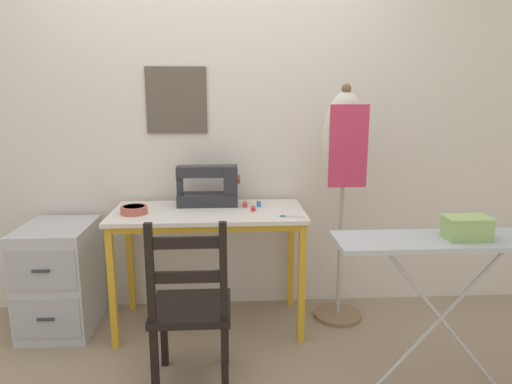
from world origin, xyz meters
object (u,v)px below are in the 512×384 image
at_px(wooden_chair, 191,309).
at_px(sewing_machine, 211,187).
at_px(thread_spool_mid_table, 253,209).
at_px(ironing_board, 447,248).
at_px(storage_box, 467,228).
at_px(thread_spool_near_machine, 245,205).
at_px(scissors, 288,216).
at_px(dress_form, 344,157).
at_px(filing_cabinet, 60,277).
at_px(thread_spool_far_edge, 259,204).
at_px(fabric_bowl, 134,210).

bearing_deg(wooden_chair, sewing_machine, 84.11).
xyz_separation_m(sewing_machine, thread_spool_mid_table, (0.27, -0.18, -0.11)).
bearing_deg(ironing_board, storage_box, -14.94).
bearing_deg(wooden_chair, thread_spool_near_machine, 66.81).
xyz_separation_m(scissors, ironing_board, (0.70, -0.56, -0.02)).
bearing_deg(sewing_machine, thread_spool_near_machine, -18.27).
distance_m(scissors, dress_form, 0.55).
relative_size(thread_spool_mid_table, ironing_board, 0.03).
distance_m(wooden_chair, storage_box, 1.40).
relative_size(wooden_chair, ironing_board, 0.84).
height_order(sewing_machine, thread_spool_mid_table, sewing_machine).
xyz_separation_m(filing_cabinet, ironing_board, (2.14, -0.77, 0.42)).
height_order(thread_spool_mid_table, thread_spool_far_edge, thread_spool_far_edge).
distance_m(thread_spool_near_machine, dress_form, 0.70).
relative_size(sewing_machine, thread_spool_mid_table, 10.94).
bearing_deg(ironing_board, thread_spool_near_machine, 139.46).
bearing_deg(wooden_chair, thread_spool_mid_table, 59.79).
bearing_deg(wooden_chair, dress_form, 36.59).
relative_size(scissors, wooden_chair, 0.17).
bearing_deg(thread_spool_near_machine, thread_spool_mid_table, -65.74).
distance_m(fabric_bowl, thread_spool_near_machine, 0.69).
bearing_deg(thread_spool_mid_table, fabric_bowl, -179.15).
height_order(fabric_bowl, wooden_chair, wooden_chair).
relative_size(scissors, dress_form, 0.10).
xyz_separation_m(thread_spool_near_machine, ironing_board, (0.95, -0.81, -0.03)).
bearing_deg(thread_spool_mid_table, filing_cabinet, 176.89).
xyz_separation_m(sewing_machine, storage_box, (1.25, -0.90, -0.03)).
bearing_deg(fabric_bowl, thread_spool_far_edge, 9.24).
bearing_deg(ironing_board, wooden_chair, 175.05).
distance_m(fabric_bowl, filing_cabinet, 0.69).
bearing_deg(sewing_machine, fabric_bowl, -157.73).
relative_size(fabric_bowl, thread_spool_mid_table, 4.33).
bearing_deg(scissors, thread_spool_near_machine, 135.33).
height_order(fabric_bowl, scissors, fabric_bowl).
bearing_deg(storage_box, wooden_chair, 174.45).
height_order(thread_spool_mid_table, storage_box, storage_box).
xyz_separation_m(sewing_machine, wooden_chair, (-0.08, -0.78, -0.47)).
bearing_deg(thread_spool_mid_table, ironing_board, -38.10).
bearing_deg(thread_spool_mid_table, sewing_machine, 146.48).
bearing_deg(filing_cabinet, storage_box, -19.72).
bearing_deg(storage_box, fabric_bowl, 157.24).
bearing_deg(scissors, thread_spool_mid_table, 144.97).
bearing_deg(storage_box, ironing_board, 165.06).
xyz_separation_m(fabric_bowl, scissors, (0.93, -0.13, -0.02)).
xyz_separation_m(thread_spool_near_machine, dress_form, (0.63, -0.01, 0.31)).
bearing_deg(fabric_bowl, storage_box, -22.76).
bearing_deg(thread_spool_mid_table, dress_form, 9.02).
bearing_deg(storage_box, sewing_machine, 144.03).
bearing_deg(thread_spool_far_edge, dress_form, -2.36).
bearing_deg(thread_spool_near_machine, storage_box, -39.04).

